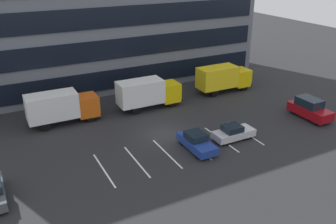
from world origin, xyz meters
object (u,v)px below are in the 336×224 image
Objects in this scene: box_truck_yellow at (148,92)px; sedan_navy at (197,142)px; box_truck_orange at (61,106)px; suv_maroon at (310,109)px; box_truck_yellow_all at (223,77)px; sedan_silver at (233,133)px.

box_truck_yellow reaches higher than sedan_navy.
box_truck_orange is 1.54× the size of suv_maroon.
box_truck_orange is 1.00× the size of box_truck_yellow_all.
box_truck_yellow_all is at bearing 107.99° from suv_maroon.
box_truck_yellow_all is 0.99× the size of box_truck_yellow.
box_truck_yellow_all is 1.68× the size of sedan_navy.
sedan_silver is (-6.52, -10.80, -1.17)m from box_truck_yellow_all.
box_truck_yellow is at bearing 143.98° from suv_maroon.
box_truck_orange is at bearing 177.63° from box_truck_yellow.
box_truck_yellow reaches higher than box_truck_orange.
box_truck_yellow reaches higher than suv_maroon.
sedan_silver is (13.05, -10.67, -1.17)m from box_truck_orange.
suv_maroon is at bearing -72.01° from box_truck_yellow_all.
box_truck_yellow_all reaches higher than sedan_silver.
box_truck_orange is at bearing 140.72° from sedan_silver.
box_truck_yellow_all reaches higher than suv_maroon.
suv_maroon is at bearing -24.33° from box_truck_orange.
sedan_navy is at bearing -90.69° from box_truck_yellow.
box_truck_orange is 14.09m from sedan_navy.
box_truck_orange is at bearing 130.31° from sedan_navy.
sedan_silver is (-9.93, -0.28, -0.34)m from suv_maroon.
suv_maroon is 13.90m from sedan_navy.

